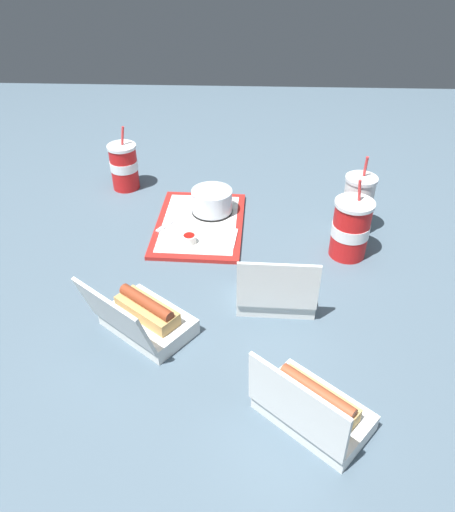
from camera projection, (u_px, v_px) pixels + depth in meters
name	position (u px, v px, depth m)	size (l,w,h in m)	color
ground_plane	(223.00, 277.00, 1.31)	(3.20, 3.20, 0.00)	#4C6070
food_tray	(200.00, 224.00, 1.51)	(0.38, 0.27, 0.01)	red
cake_container	(212.00, 202.00, 1.54)	(0.13, 0.13, 0.07)	black
ketchup_cup	(189.00, 239.00, 1.41)	(0.04, 0.04, 0.02)	white
napkin_stack	(219.00, 237.00, 1.44)	(0.10, 0.10, 0.00)	white
plastic_fork	(169.00, 223.00, 1.50)	(0.11, 0.01, 0.01)	white
clamshell_hotdog_right	(144.00, 318.00, 1.13)	(0.26, 0.27, 0.17)	white
clamshell_hotdog_back	(312.00, 407.00, 0.93)	(0.24, 0.25, 0.16)	white
clamshell_hotdog_front	(276.00, 290.00, 1.21)	(0.14, 0.19, 0.17)	white
soda_cup_corner	(124.00, 166.00, 1.67)	(0.10, 0.10, 0.21)	red
soda_cup_center	(357.00, 204.00, 1.44)	(0.09, 0.09, 0.24)	white
soda_cup_back	(351.00, 229.00, 1.35)	(0.11, 0.11, 0.23)	red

